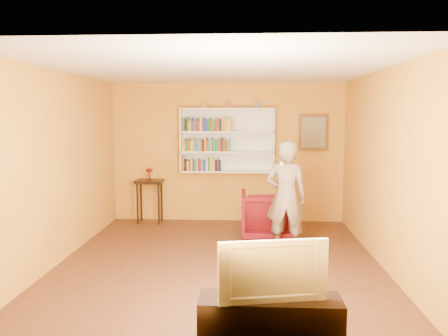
{
  "coord_description": "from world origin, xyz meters",
  "views": [
    {
      "loc": [
        0.39,
        -5.98,
        2.07
      ],
      "look_at": [
        0.03,
        0.75,
        1.26
      ],
      "focal_mm": 35.0,
      "sensor_mm": 36.0,
      "label": 1
    }
  ],
  "objects": [
    {
      "name": "room_shell",
      "position": [
        0.0,
        0.0,
        1.02
      ],
      "size": [
        5.3,
        5.8,
        2.88
      ],
      "color": "#452516",
      "rests_on": "ground"
    },
    {
      "name": "television",
      "position": [
        0.6,
        -2.25,
        0.73
      ],
      "size": [
        0.97,
        0.31,
        0.55
      ],
      "primitive_type": "imported",
      "rotation": [
        0.0,
        0.0,
        0.19
      ],
      "color": "black",
      "rests_on": "tv_cabinet"
    },
    {
      "name": "bookshelf",
      "position": [
        0.0,
        2.41,
        1.59
      ],
      "size": [
        1.8,
        0.29,
        1.23
      ],
      "color": "white",
      "rests_on": "room_shell"
    },
    {
      "name": "ornament_left",
      "position": [
        -0.43,
        2.35,
        2.27
      ],
      "size": [
        0.08,
        0.08,
        0.1
      ],
      "primitive_type": "cube",
      "color": "#A96930",
      "rests_on": "bookshelf"
    },
    {
      "name": "ornament_centre",
      "position": [
        0.02,
        2.35,
        2.28
      ],
      "size": [
        0.09,
        0.09,
        0.12
      ],
      "primitive_type": "cube",
      "color": "#943531",
      "rests_on": "bookshelf"
    },
    {
      "name": "armchair",
      "position": [
        0.74,
        1.23,
        0.41
      ],
      "size": [
        0.88,
        0.9,
        0.82
      ],
      "primitive_type": "imported",
      "rotation": [
        0.0,
        0.0,
        3.15
      ],
      "color": "#43040D",
      "rests_on": "ground"
    },
    {
      "name": "person",
      "position": [
        0.98,
        0.53,
        0.85
      ],
      "size": [
        0.67,
        0.49,
        1.7
      ],
      "primitive_type": "imported",
      "rotation": [
        0.0,
        0.0,
        3.0
      ],
      "color": "#7B695A",
      "rests_on": "ground"
    },
    {
      "name": "books_row_upper",
      "position": [
        -0.36,
        2.3,
        1.89
      ],
      "size": [
        0.98,
        0.19,
        0.27
      ],
      "color": "teal",
      "rests_on": "bookshelf"
    },
    {
      "name": "framed_painting",
      "position": [
        1.65,
        2.46,
        1.75
      ],
      "size": [
        0.55,
        0.05,
        0.7
      ],
      "color": "brown",
      "rests_on": "room_shell"
    },
    {
      "name": "books_row_lower",
      "position": [
        -0.49,
        2.3,
        1.13
      ],
      "size": [
        0.74,
        0.19,
        0.27
      ],
      "color": "brown",
      "rests_on": "bookshelf"
    },
    {
      "name": "books_row_middle",
      "position": [
        -0.4,
        2.31,
        1.51
      ],
      "size": [
        0.93,
        0.19,
        0.26
      ],
      "color": "gold",
      "rests_on": "bookshelf"
    },
    {
      "name": "game_remote",
      "position": [
        0.87,
        0.13,
        1.41
      ],
      "size": [
        0.04,
        0.15,
        0.04
      ],
      "primitive_type": "cube",
      "color": "white",
      "rests_on": "person"
    },
    {
      "name": "ornament_right",
      "position": [
        0.56,
        2.35,
        2.27
      ],
      "size": [
        0.08,
        0.08,
        0.11
      ],
      "primitive_type": "cube",
      "color": "#456373",
      "rests_on": "bookshelf"
    },
    {
      "name": "ruby_lustre",
      "position": [
        -1.5,
        2.25,
        1.0
      ],
      "size": [
        0.14,
        0.14,
        0.23
      ],
      "color": "maroon",
      "rests_on": "console_table"
    },
    {
      "name": "console_table",
      "position": [
        -1.5,
        2.25,
        0.69
      ],
      "size": [
        0.51,
        0.39,
        0.84
      ],
      "color": "black",
      "rests_on": "ground"
    },
    {
      "name": "tv_cabinet",
      "position": [
        0.6,
        -2.25,
        0.23
      ],
      "size": [
        1.27,
        0.38,
        0.46
      ],
      "primitive_type": "cube",
      "color": "black",
      "rests_on": "ground"
    }
  ]
}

